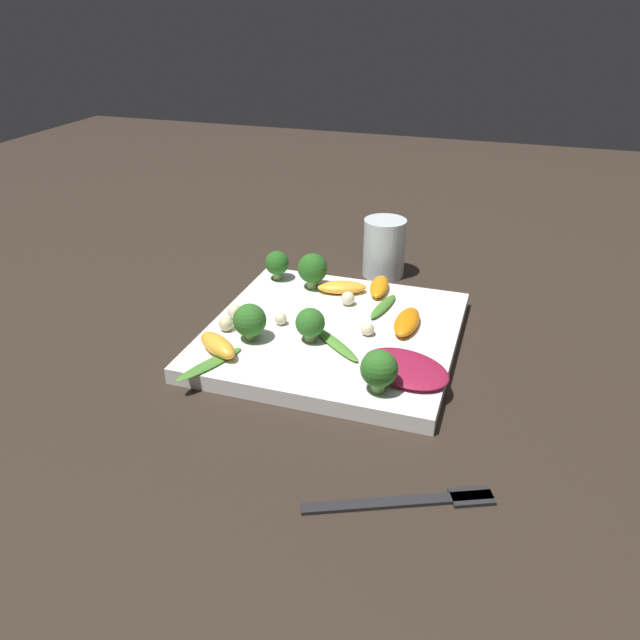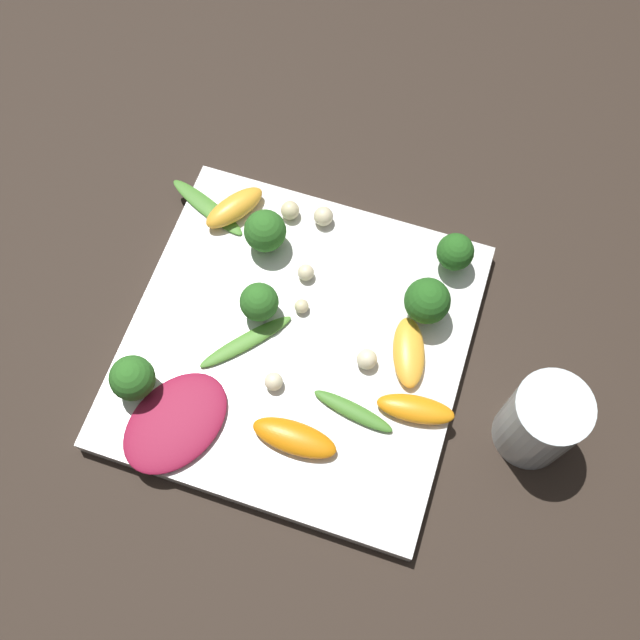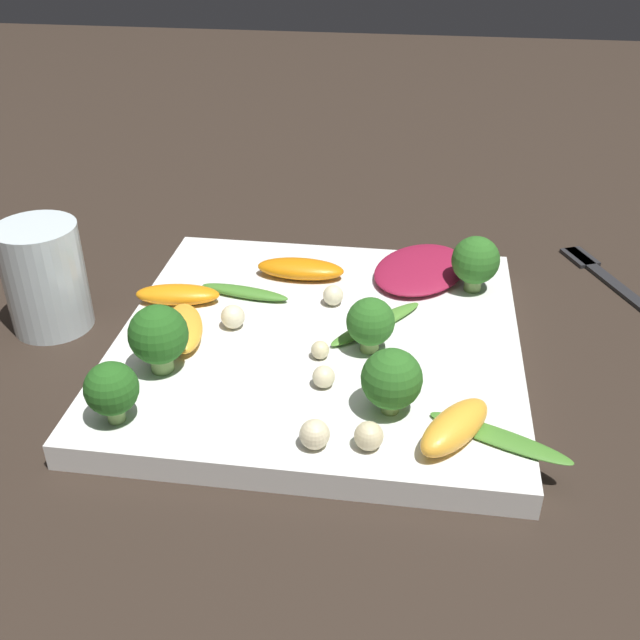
# 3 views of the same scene
# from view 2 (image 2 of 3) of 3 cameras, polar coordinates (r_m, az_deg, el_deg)

# --- Properties ---
(ground_plane) EXTENTS (2.40, 2.40, 0.00)m
(ground_plane) POSITION_cam_2_polar(r_m,az_deg,el_deg) (0.68, -1.78, -2.21)
(ground_plane) COLOR #2D231C
(plate) EXTENTS (0.29, 0.29, 0.02)m
(plate) POSITION_cam_2_polar(r_m,az_deg,el_deg) (0.67, -1.80, -1.92)
(plate) COLOR white
(plate) RESTS_ON ground_plane
(drinking_glass) EXTENTS (0.06, 0.06, 0.09)m
(drinking_glass) POSITION_cam_2_polar(r_m,az_deg,el_deg) (0.64, 16.48, -7.39)
(drinking_glass) COLOR silver
(drinking_glass) RESTS_ON ground_plane
(radicchio_leaf_0) EXTENTS (0.10, 0.12, 0.01)m
(radicchio_leaf_0) POSITION_cam_2_polar(r_m,az_deg,el_deg) (0.64, -10.95, -7.68)
(radicchio_leaf_0) COLOR maroon
(radicchio_leaf_0) RESTS_ON plate
(orange_segment_0) EXTENTS (0.07, 0.03, 0.02)m
(orange_segment_0) POSITION_cam_2_polar(r_m,az_deg,el_deg) (0.62, -1.97, -8.96)
(orange_segment_0) COLOR orange
(orange_segment_0) RESTS_ON plate
(orange_segment_1) EXTENTS (0.07, 0.03, 0.01)m
(orange_segment_1) POSITION_cam_2_polar(r_m,az_deg,el_deg) (0.64, 7.29, -6.75)
(orange_segment_1) COLOR orange
(orange_segment_1) RESTS_ON plate
(orange_segment_2) EXTENTS (0.05, 0.07, 0.02)m
(orange_segment_2) POSITION_cam_2_polar(r_m,az_deg,el_deg) (0.65, 6.77, -2.45)
(orange_segment_2) COLOR #FCAD33
(orange_segment_2) RESTS_ON plate
(orange_segment_3) EXTENTS (0.05, 0.07, 0.02)m
(orange_segment_3) POSITION_cam_2_polar(r_m,az_deg,el_deg) (0.71, -6.54, 8.50)
(orange_segment_3) COLOR #FCAD33
(orange_segment_3) RESTS_ON plate
(broccoli_floret_0) EXTENTS (0.04, 0.04, 0.05)m
(broccoli_floret_0) POSITION_cam_2_polar(r_m,az_deg,el_deg) (0.65, 8.17, 1.41)
(broccoli_floret_0) COLOR #84AD5B
(broccoli_floret_0) RESTS_ON plate
(broccoli_floret_1) EXTENTS (0.04, 0.04, 0.04)m
(broccoli_floret_1) POSITION_cam_2_polar(r_m,az_deg,el_deg) (0.68, -4.20, 6.76)
(broccoli_floret_1) COLOR #7A9E51
(broccoli_floret_1) RESTS_ON plate
(broccoli_floret_2) EXTENTS (0.04, 0.04, 0.05)m
(broccoli_floret_2) POSITION_cam_2_polar(r_m,az_deg,el_deg) (0.64, -14.09, -4.34)
(broccoli_floret_2) COLOR #84AD5B
(broccoli_floret_2) RESTS_ON plate
(broccoli_floret_3) EXTENTS (0.03, 0.03, 0.04)m
(broccoli_floret_3) POSITION_cam_2_polar(r_m,az_deg,el_deg) (0.65, -4.65, 1.34)
(broccoli_floret_3) COLOR #7A9E51
(broccoli_floret_3) RESTS_ON plate
(broccoli_floret_4) EXTENTS (0.03, 0.03, 0.04)m
(broccoli_floret_4) POSITION_cam_2_polar(r_m,az_deg,el_deg) (0.68, 10.26, 5.10)
(broccoli_floret_4) COLOR #84AD5B
(broccoli_floret_4) RESTS_ON plate
(arugula_sprig_0) EXTENTS (0.07, 0.03, 0.01)m
(arugula_sprig_0) POSITION_cam_2_polar(r_m,az_deg,el_deg) (0.63, 2.53, -6.95)
(arugula_sprig_0) COLOR #47842D
(arugula_sprig_0) RESTS_ON plate
(arugula_sprig_1) EXTENTS (0.09, 0.05, 0.00)m
(arugula_sprig_1) POSITION_cam_2_polar(r_m,az_deg,el_deg) (0.72, -8.59, 8.50)
(arugula_sprig_1) COLOR #47842D
(arugula_sprig_1) RESTS_ON plate
(arugula_sprig_2) EXTENTS (0.07, 0.08, 0.01)m
(arugula_sprig_2) POSITION_cam_2_polar(r_m,az_deg,el_deg) (0.66, -5.67, -1.65)
(arugula_sprig_2) COLOR #518E33
(arugula_sprig_2) RESTS_ON plate
(macadamia_nut_0) EXTENTS (0.02, 0.02, 0.02)m
(macadamia_nut_0) POSITION_cam_2_polar(r_m,az_deg,el_deg) (0.71, -2.30, 8.35)
(macadamia_nut_0) COLOR beige
(macadamia_nut_0) RESTS_ON plate
(macadamia_nut_1) EXTENTS (0.02, 0.02, 0.02)m
(macadamia_nut_1) POSITION_cam_2_polar(r_m,az_deg,el_deg) (0.68, -1.09, 3.64)
(macadamia_nut_1) COLOR beige
(macadamia_nut_1) RESTS_ON plate
(macadamia_nut_2) EXTENTS (0.01, 0.01, 0.01)m
(macadamia_nut_2) POSITION_cam_2_polar(r_m,az_deg,el_deg) (0.66, -1.41, 1.06)
(macadamia_nut_2) COLOR beige
(macadamia_nut_2) RESTS_ON plate
(macadamia_nut_3) EXTENTS (0.02, 0.02, 0.02)m
(macadamia_nut_3) POSITION_cam_2_polar(r_m,az_deg,el_deg) (0.64, -3.55, -4.69)
(macadamia_nut_3) COLOR beige
(macadamia_nut_3) RESTS_ON plate
(macadamia_nut_4) EXTENTS (0.02, 0.02, 0.02)m
(macadamia_nut_4) POSITION_cam_2_polar(r_m,az_deg,el_deg) (0.64, 3.65, -2.80)
(macadamia_nut_4) COLOR beige
(macadamia_nut_4) RESTS_ON plate
(macadamia_nut_5) EXTENTS (0.02, 0.02, 0.02)m
(macadamia_nut_5) POSITION_cam_2_polar(r_m,az_deg,el_deg) (0.70, 0.26, 7.91)
(macadamia_nut_5) COLOR beige
(macadamia_nut_5) RESTS_ON plate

